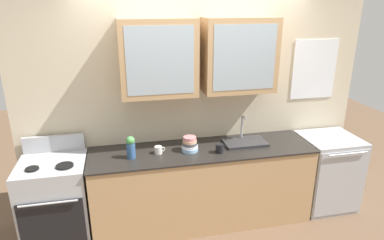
{
  "coord_description": "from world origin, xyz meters",
  "views": [
    {
      "loc": [
        -0.83,
        -3.25,
        2.41
      ],
      "look_at": [
        -0.12,
        0.0,
        1.24
      ],
      "focal_mm": 31.7,
      "sensor_mm": 36.0,
      "label": 1
    }
  ],
  "objects_px": {
    "stove_range": "(57,201)",
    "cup_near_sink": "(220,148)",
    "cup_near_bowls": "(159,150)",
    "bowl_stack": "(190,145)",
    "dishwasher": "(326,171)",
    "sink_faucet": "(245,142)",
    "vase": "(131,147)"
  },
  "relations": [
    {
      "from": "stove_range",
      "to": "cup_near_sink",
      "type": "bearing_deg",
      "value": -4.06
    },
    {
      "from": "stove_range",
      "to": "cup_near_bowls",
      "type": "bearing_deg",
      "value": -0.27
    },
    {
      "from": "bowl_stack",
      "to": "dishwasher",
      "type": "bearing_deg",
      "value": 0.17
    },
    {
      "from": "sink_faucet",
      "to": "vase",
      "type": "xyz_separation_m",
      "value": [
        -1.26,
        -0.1,
        0.1
      ]
    },
    {
      "from": "cup_near_sink",
      "to": "cup_near_bowls",
      "type": "bearing_deg",
      "value": 169.6
    },
    {
      "from": "sink_faucet",
      "to": "cup_near_sink",
      "type": "relative_size",
      "value": 3.92
    },
    {
      "from": "bowl_stack",
      "to": "cup_near_bowls",
      "type": "relative_size",
      "value": 1.59
    },
    {
      "from": "vase",
      "to": "cup_near_bowls",
      "type": "relative_size",
      "value": 2.1
    },
    {
      "from": "vase",
      "to": "cup_near_sink",
      "type": "relative_size",
      "value": 1.95
    },
    {
      "from": "sink_faucet",
      "to": "dishwasher",
      "type": "height_order",
      "value": "sink_faucet"
    },
    {
      "from": "stove_range",
      "to": "vase",
      "type": "distance_m",
      "value": 0.97
    },
    {
      "from": "sink_faucet",
      "to": "stove_range",
      "type": "bearing_deg",
      "value": -178.62
    },
    {
      "from": "stove_range",
      "to": "bowl_stack",
      "type": "bearing_deg",
      "value": -0.38
    },
    {
      "from": "bowl_stack",
      "to": "cup_near_sink",
      "type": "relative_size",
      "value": 1.48
    },
    {
      "from": "sink_faucet",
      "to": "cup_near_bowls",
      "type": "distance_m",
      "value": 0.98
    },
    {
      "from": "stove_range",
      "to": "dishwasher",
      "type": "distance_m",
      "value": 3.11
    },
    {
      "from": "bowl_stack",
      "to": "vase",
      "type": "height_order",
      "value": "vase"
    },
    {
      "from": "sink_faucet",
      "to": "cup_near_sink",
      "type": "distance_m",
      "value": 0.39
    },
    {
      "from": "sink_faucet",
      "to": "vase",
      "type": "relative_size",
      "value": 2.01
    },
    {
      "from": "stove_range",
      "to": "cup_near_bowls",
      "type": "xyz_separation_m",
      "value": [
        1.07,
        -0.0,
        0.48
      ]
    },
    {
      "from": "stove_range",
      "to": "dishwasher",
      "type": "height_order",
      "value": "stove_range"
    },
    {
      "from": "sink_faucet",
      "to": "cup_near_bowls",
      "type": "height_order",
      "value": "sink_faucet"
    },
    {
      "from": "cup_near_sink",
      "to": "cup_near_bowls",
      "type": "relative_size",
      "value": 1.07
    },
    {
      "from": "cup_near_bowls",
      "to": "dishwasher",
      "type": "xyz_separation_m",
      "value": [
        2.03,
        0.0,
        -0.49
      ]
    },
    {
      "from": "sink_faucet",
      "to": "bowl_stack",
      "type": "bearing_deg",
      "value": -174.81
    },
    {
      "from": "bowl_stack",
      "to": "vase",
      "type": "relative_size",
      "value": 0.76
    },
    {
      "from": "cup_near_bowls",
      "to": "bowl_stack",
      "type": "bearing_deg",
      "value": -0.74
    },
    {
      "from": "vase",
      "to": "cup_near_bowls",
      "type": "height_order",
      "value": "vase"
    },
    {
      "from": "stove_range",
      "to": "dishwasher",
      "type": "relative_size",
      "value": 1.2
    },
    {
      "from": "dishwasher",
      "to": "cup_near_sink",
      "type": "bearing_deg",
      "value": -175.23
    },
    {
      "from": "sink_faucet",
      "to": "cup_near_sink",
      "type": "bearing_deg",
      "value": -153.71
    },
    {
      "from": "bowl_stack",
      "to": "dishwasher",
      "type": "xyz_separation_m",
      "value": [
        1.7,
        0.01,
        -0.52
      ]
    }
  ]
}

